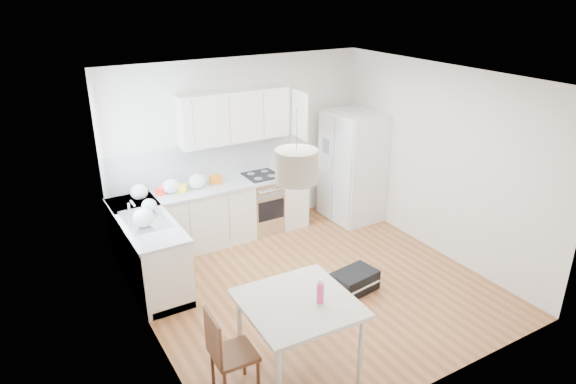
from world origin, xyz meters
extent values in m
plane|color=brown|center=(0.00, 0.00, 0.00)|extent=(4.20, 4.20, 0.00)
plane|color=white|center=(0.00, 0.00, 2.70)|extent=(4.20, 4.20, 0.00)
plane|color=silver|center=(0.00, 2.10, 1.35)|extent=(4.20, 0.00, 4.20)
plane|color=silver|center=(-2.10, 0.00, 1.35)|extent=(0.00, 4.20, 4.20)
plane|color=silver|center=(2.10, 0.00, 1.35)|extent=(0.00, 4.20, 4.20)
cube|color=#BFE0F9|center=(-2.09, 1.15, 1.75)|extent=(0.02, 1.00, 1.00)
cube|color=white|center=(-0.60, 1.80, 0.44)|extent=(3.00, 0.60, 0.88)
cube|color=white|center=(-1.80, 1.20, 0.44)|extent=(0.60, 1.80, 0.88)
cube|color=#B4B6B9|center=(-0.60, 1.80, 0.90)|extent=(3.02, 0.64, 0.04)
cube|color=#B4B6B9|center=(-1.80, 1.20, 0.90)|extent=(0.64, 1.82, 0.04)
cube|color=silver|center=(-0.60, 2.09, 1.21)|extent=(3.00, 0.01, 0.58)
cube|color=silver|center=(-2.09, 1.20, 1.21)|extent=(0.01, 1.80, 0.58)
cube|color=white|center=(-0.15, 1.94, 1.88)|extent=(1.70, 0.32, 0.75)
cube|color=beige|center=(-1.01, -1.26, 0.82)|extent=(1.10, 1.10, 0.04)
cylinder|color=white|center=(-1.47, -1.69, 0.40)|extent=(0.06, 0.06, 0.80)
cylinder|color=white|center=(-0.58, -1.73, 0.40)|extent=(0.06, 0.06, 0.80)
cylinder|color=white|center=(-1.44, -0.80, 0.40)|extent=(0.06, 0.06, 0.80)
cylinder|color=white|center=(-0.55, -0.84, 0.40)|extent=(0.06, 0.06, 0.80)
cylinder|color=#E6407A|center=(-0.83, -1.38, 0.96)|extent=(0.09, 0.09, 0.25)
cube|color=black|center=(0.40, -0.37, 0.13)|extent=(0.62, 0.45, 0.26)
cylinder|color=beige|center=(-0.97, -1.14, 2.18)|extent=(0.45, 0.45, 0.30)
ellipsoid|color=white|center=(-1.68, 1.83, 1.03)|extent=(0.24, 0.21, 0.22)
ellipsoid|color=white|center=(-1.23, 1.82, 1.03)|extent=(0.24, 0.20, 0.21)
ellipsoid|color=white|center=(-0.84, 1.80, 1.03)|extent=(0.25, 0.21, 0.22)
ellipsoid|color=white|center=(-1.68, 1.36, 1.01)|extent=(0.20, 0.17, 0.18)
ellipsoid|color=white|center=(-1.87, 0.95, 1.04)|extent=(0.26, 0.22, 0.23)
cube|color=#D16012|center=(-0.54, 1.86, 0.98)|extent=(0.18, 0.12, 0.12)
cube|color=yellow|center=(-1.09, 1.80, 0.98)|extent=(0.19, 0.18, 0.11)
cube|color=red|center=(-1.36, 1.85, 0.98)|extent=(0.19, 0.17, 0.11)
camera|label=1|loc=(-3.22, -4.82, 3.70)|focal=32.00mm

